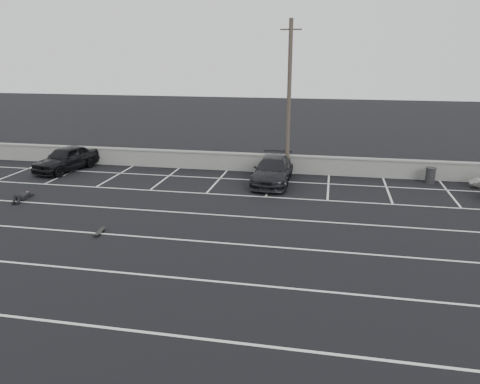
% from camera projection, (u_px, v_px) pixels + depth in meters
% --- Properties ---
extents(ground, '(120.00, 120.00, 0.00)m').
position_uv_depth(ground, '(193.00, 279.00, 14.61)').
color(ground, black).
rests_on(ground, ground).
extents(seawall, '(50.00, 0.45, 1.06)m').
position_uv_depth(seawall, '(261.00, 162.00, 27.60)').
color(seawall, gray).
rests_on(seawall, ground).
extents(stall_lines, '(36.00, 20.05, 0.01)m').
position_uv_depth(stall_lines, '(222.00, 229.00, 18.76)').
color(stall_lines, silver).
rests_on(stall_lines, ground).
extents(car_left, '(2.68, 4.58, 1.46)m').
position_uv_depth(car_left, '(66.00, 159.00, 27.78)').
color(car_left, black).
rests_on(car_left, ground).
extents(car_right, '(1.94, 4.76, 1.38)m').
position_uv_depth(car_right, '(273.00, 171.00, 25.15)').
color(car_right, black).
rests_on(car_right, ground).
extents(utility_pole, '(1.13, 0.23, 8.51)m').
position_uv_depth(utility_pole, '(289.00, 100.00, 25.47)').
color(utility_pole, '#4C4238').
rests_on(utility_pole, ground).
extents(trash_bin, '(0.71, 0.71, 0.86)m').
position_uv_depth(trash_bin, '(430.00, 175.00, 25.17)').
color(trash_bin, '#262628').
rests_on(trash_bin, ground).
extents(person, '(1.77, 2.45, 0.42)m').
position_uv_depth(person, '(24.00, 194.00, 22.64)').
color(person, black).
rests_on(person, ground).
extents(skateboard, '(0.27, 0.76, 0.09)m').
position_uv_depth(skateboard, '(99.00, 232.00, 18.28)').
color(skateboard, black).
rests_on(skateboard, ground).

